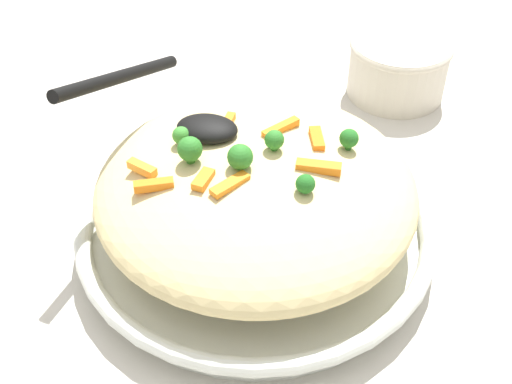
% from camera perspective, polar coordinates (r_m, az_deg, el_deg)
% --- Properties ---
extents(ground_plane, '(2.40, 2.40, 0.00)m').
position_cam_1_polar(ground_plane, '(0.65, -0.00, -4.27)').
color(ground_plane, beige).
extents(serving_bowl, '(0.34, 0.34, 0.04)m').
position_cam_1_polar(serving_bowl, '(0.64, -0.00, -3.03)').
color(serving_bowl, silver).
rests_on(serving_bowl, ground_plane).
extents(pasta_mound, '(0.29, 0.29, 0.08)m').
position_cam_1_polar(pasta_mound, '(0.60, -0.00, 0.30)').
color(pasta_mound, '#DBC689').
rests_on(pasta_mound, serving_bowl).
extents(carrot_piece_0, '(0.03, 0.02, 0.01)m').
position_cam_1_polar(carrot_piece_0, '(0.56, -8.74, 0.60)').
color(carrot_piece_0, orange).
rests_on(carrot_piece_0, pasta_mound).
extents(carrot_piece_1, '(0.03, 0.04, 0.01)m').
position_cam_1_polar(carrot_piece_1, '(0.61, 2.12, 5.47)').
color(carrot_piece_1, orange).
rests_on(carrot_piece_1, pasta_mound).
extents(carrot_piece_2, '(0.03, 0.04, 0.01)m').
position_cam_1_polar(carrot_piece_2, '(0.55, -2.24, 0.66)').
color(carrot_piece_2, orange).
rests_on(carrot_piece_2, pasta_mound).
extents(carrot_piece_3, '(0.03, 0.02, 0.01)m').
position_cam_1_polar(carrot_piece_3, '(0.58, -9.72, 2.03)').
color(carrot_piece_3, orange).
rests_on(carrot_piece_3, pasta_mound).
extents(carrot_piece_4, '(0.02, 0.03, 0.01)m').
position_cam_1_polar(carrot_piece_4, '(0.55, -4.53, 1.09)').
color(carrot_piece_4, orange).
rests_on(carrot_piece_4, pasta_mound).
extents(carrot_piece_5, '(0.02, 0.03, 0.01)m').
position_cam_1_polar(carrot_piece_5, '(0.60, 5.22, 4.52)').
color(carrot_piece_5, orange).
rests_on(carrot_piece_5, pasta_mound).
extents(carrot_piece_6, '(0.01, 0.04, 0.01)m').
position_cam_1_polar(carrot_piece_6, '(0.61, -2.61, 5.59)').
color(carrot_piece_6, orange).
rests_on(carrot_piece_6, pasta_mound).
extents(carrot_piece_7, '(0.04, 0.01, 0.01)m').
position_cam_1_polar(carrot_piece_7, '(0.57, 5.37, 2.14)').
color(carrot_piece_7, orange).
rests_on(carrot_piece_7, pasta_mound).
extents(broccoli_floret_0, '(0.02, 0.02, 0.02)m').
position_cam_1_polar(broccoli_floret_0, '(0.59, -6.42, 4.80)').
color(broccoli_floret_0, '#377928').
rests_on(broccoli_floret_0, pasta_mound).
extents(broccoli_floret_1, '(0.02, 0.02, 0.03)m').
position_cam_1_polar(broccoli_floret_1, '(0.56, -1.36, 2.99)').
color(broccoli_floret_1, '#296820').
rests_on(broccoli_floret_1, pasta_mound).
extents(broccoli_floret_2, '(0.02, 0.02, 0.02)m').
position_cam_1_polar(broccoli_floret_2, '(0.59, 7.96, 4.54)').
color(broccoli_floret_2, '#205B1C').
rests_on(broccoli_floret_2, pasta_mound).
extents(broccoli_floret_3, '(0.02, 0.02, 0.02)m').
position_cam_1_polar(broccoli_floret_3, '(0.54, 4.25, 0.68)').
color(broccoli_floret_3, '#205B1C').
rests_on(broccoli_floret_3, pasta_mound).
extents(broccoli_floret_4, '(0.02, 0.02, 0.03)m').
position_cam_1_polar(broccoli_floret_4, '(0.57, -5.67, 3.65)').
color(broccoli_floret_4, '#296820').
rests_on(broccoli_floret_4, pasta_mound).
extents(broccoli_floret_5, '(0.02, 0.02, 0.02)m').
position_cam_1_polar(broccoli_floret_5, '(0.58, 1.58, 4.47)').
color(broccoli_floret_5, '#296820').
rests_on(broccoli_floret_5, pasta_mound).
extents(serving_spoon, '(0.14, 0.18, 0.08)m').
position_cam_1_polar(serving_spoon, '(0.61, -7.19, 7.15)').
color(serving_spoon, black).
rests_on(serving_spoon, pasta_mound).
extents(companion_bowl, '(0.12, 0.12, 0.07)m').
position_cam_1_polar(companion_bowl, '(0.85, 12.08, 10.57)').
color(companion_bowl, beige).
rests_on(companion_bowl, ground_plane).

